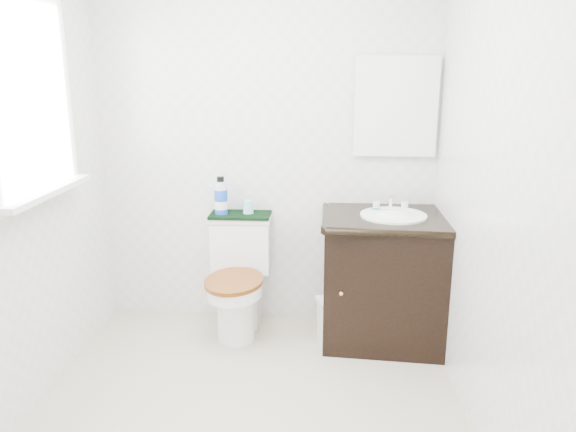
# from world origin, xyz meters

# --- Properties ---
(floor) EXTENTS (2.40, 2.40, 0.00)m
(floor) POSITION_xyz_m (0.00, 0.00, 0.00)
(floor) COLOR #BEB699
(floor) RESTS_ON ground
(wall_back) EXTENTS (2.40, 0.00, 2.40)m
(wall_back) POSITION_xyz_m (0.00, 1.20, 1.20)
(wall_back) COLOR silver
(wall_back) RESTS_ON ground
(wall_front) EXTENTS (2.40, 0.00, 2.40)m
(wall_front) POSITION_xyz_m (0.00, -1.20, 1.20)
(wall_front) COLOR silver
(wall_front) RESTS_ON ground
(wall_left) EXTENTS (0.00, 2.40, 2.40)m
(wall_left) POSITION_xyz_m (-1.10, 0.00, 1.20)
(wall_left) COLOR silver
(wall_left) RESTS_ON ground
(wall_right) EXTENTS (0.00, 2.40, 2.40)m
(wall_right) POSITION_xyz_m (1.10, 0.00, 1.20)
(wall_right) COLOR silver
(wall_right) RESTS_ON ground
(window) EXTENTS (0.02, 0.70, 0.90)m
(window) POSITION_xyz_m (-1.07, 0.25, 1.55)
(window) COLOR white
(window) RESTS_ON wall_left
(mirror) EXTENTS (0.50, 0.02, 0.60)m
(mirror) POSITION_xyz_m (0.82, 1.18, 1.45)
(mirror) COLOR silver
(mirror) RESTS_ON wall_back
(toilet) EXTENTS (0.40, 0.62, 0.75)m
(toilet) POSITION_xyz_m (-0.17, 0.97, 0.33)
(toilet) COLOR white
(toilet) RESTS_ON floor
(vanity) EXTENTS (0.81, 0.71, 0.92)m
(vanity) POSITION_xyz_m (0.77, 0.90, 0.43)
(vanity) COLOR black
(vanity) RESTS_ON floor
(trash_bin) EXTENTS (0.24, 0.21, 0.29)m
(trash_bin) POSITION_xyz_m (0.45, 0.82, 0.15)
(trash_bin) COLOR silver
(trash_bin) RESTS_ON floor
(towel) EXTENTS (0.39, 0.22, 0.02)m
(towel) POSITION_xyz_m (-0.17, 1.09, 0.75)
(towel) COLOR black
(towel) RESTS_ON toilet
(mouthwash_bottle) EXTENTS (0.09, 0.09, 0.25)m
(mouthwash_bottle) POSITION_xyz_m (-0.29, 1.08, 0.88)
(mouthwash_bottle) COLOR blue
(mouthwash_bottle) RESTS_ON towel
(cup) EXTENTS (0.07, 0.07, 0.09)m
(cup) POSITION_xyz_m (-0.12, 1.11, 0.81)
(cup) COLOR #91CFED
(cup) RESTS_ON towel
(soap_bar) EXTENTS (0.08, 0.05, 0.02)m
(soap_bar) POSITION_xyz_m (0.70, 0.99, 0.83)
(soap_bar) COLOR #1A7780
(soap_bar) RESTS_ON vanity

